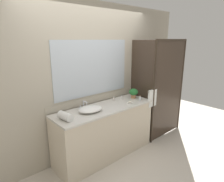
{
  "coord_description": "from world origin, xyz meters",
  "views": [
    {
      "loc": [
        -1.93,
        -2.34,
        1.99
      ],
      "look_at": [
        0.15,
        0.0,
        1.15
      ],
      "focal_mm": 30.86,
      "sensor_mm": 36.0,
      "label": 1
    }
  ],
  "objects": [
    {
      "name": "soap_dish",
      "position": [
        0.45,
        -0.13,
        0.91
      ],
      "size": [
        0.1,
        0.07,
        0.04
      ],
      "color": "silver",
      "rests_on": "vanity_cabinet"
    },
    {
      "name": "amenity_bottle_shampoo",
      "position": [
        0.35,
        0.17,
        0.94
      ],
      "size": [
        0.03,
        0.03,
        0.08
      ],
      "color": "silver",
      "rests_on": "vanity_cabinet"
    },
    {
      "name": "potted_plant",
      "position": [
        0.73,
        0.03,
        1.01
      ],
      "size": [
        0.17,
        0.17,
        0.19
      ],
      "color": "#B77A51",
      "rests_on": "vanity_cabinet"
    },
    {
      "name": "ground_plane",
      "position": [
        0.0,
        0.0,
        0.0
      ],
      "size": [
        8.0,
        8.0,
        0.0
      ],
      "primitive_type": "plane",
      "color": "beige"
    },
    {
      "name": "faucet",
      "position": [
        -0.3,
        0.19,
        0.94
      ],
      "size": [
        0.17,
        0.13,
        0.13
      ],
      "color": "silver",
      "rests_on": "vanity_cabinet"
    },
    {
      "name": "vanity_cabinet",
      "position": [
        0.0,
        0.01,
        0.45
      ],
      "size": [
        1.8,
        0.58,
        0.9
      ],
      "color": "beige",
      "rests_on": "ground_plane"
    },
    {
      "name": "amenity_bottle_body_wash",
      "position": [
        0.71,
        -0.15,
        0.94
      ],
      "size": [
        0.03,
        0.03,
        0.09
      ],
      "color": "silver",
      "rests_on": "vanity_cabinet"
    },
    {
      "name": "rolled_towel_near_edge",
      "position": [
        -0.76,
        -0.04,
        0.96
      ],
      "size": [
        0.14,
        0.25,
        0.11
      ],
      "primitive_type": "cylinder",
      "rotation": [
        1.57,
        0.0,
        0.14
      ],
      "color": "white",
      "rests_on": "vanity_cabinet"
    },
    {
      "name": "shower_enclosure",
      "position": [
        1.28,
        -0.19,
        1.02
      ],
      "size": [
        1.2,
        0.59,
        2.0
      ],
      "color": "#2D2319",
      "rests_on": "ground_plane"
    },
    {
      "name": "amenity_bottle_lotion",
      "position": [
        0.51,
        0.13,
        0.94
      ],
      "size": [
        0.03,
        0.03,
        0.08
      ],
      "color": "white",
      "rests_on": "vanity_cabinet"
    },
    {
      "name": "sink_basin",
      "position": [
        -0.3,
        -0.0,
        0.94
      ],
      "size": [
        0.4,
        0.31,
        0.08
      ],
      "primitive_type": "ellipsoid",
      "color": "white",
      "rests_on": "vanity_cabinet"
    },
    {
      "name": "wall_back_with_mirror",
      "position": [
        0.0,
        0.34,
        1.31
      ],
      "size": [
        4.4,
        0.06,
        2.6
      ],
      "color": "#B2A893",
      "rests_on": "ground_plane"
    }
  ]
}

